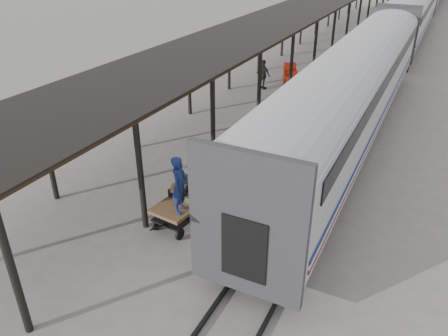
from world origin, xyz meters
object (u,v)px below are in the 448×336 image
object	(u,v)px
luggage_tug	(290,75)
porter	(180,185)
pedestrian	(263,75)
baggage_cart	(185,205)

from	to	relation	value
luggage_tug	porter	bearing A→B (deg)	-106.60
luggage_tug	pedestrian	bearing A→B (deg)	-142.77
baggage_cart	pedestrian	world-z (taller)	pedestrian
porter	pedestrian	size ratio (longest dim) A/B	1.04
luggage_tug	pedestrian	distance (m)	2.37
porter	baggage_cart	bearing A→B (deg)	11.64
pedestrian	baggage_cart	bearing A→B (deg)	123.71
baggage_cart	porter	xyz separation A→B (m)	(0.25, -0.65, 1.19)
baggage_cart	luggage_tug	bearing A→B (deg)	103.72
baggage_cart	luggage_tug	distance (m)	17.28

